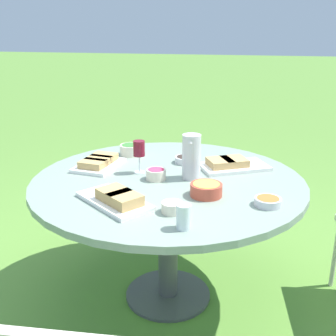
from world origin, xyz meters
name	(u,v)px	position (x,y,z in m)	size (l,w,h in m)	color
ground_plane	(168,295)	(0.00, 0.00, 0.00)	(40.00, 40.00, 0.00)	#5B8C38
dining_table	(168,194)	(0.00, 0.00, 0.65)	(1.45, 1.45, 0.73)	#4C4C51
water_pitcher	(191,157)	(-0.03, 0.12, 0.85)	(0.11, 0.10, 0.24)	silver
wine_glass	(139,150)	(-0.06, -0.17, 0.86)	(0.06, 0.06, 0.18)	silver
platter_bread_main	(231,164)	(-0.24, 0.31, 0.76)	(0.36, 0.43, 0.06)	white
platter_charcuterie	(99,163)	(-0.11, -0.43, 0.76)	(0.33, 0.25, 0.06)	white
platter_sandwich_side	(117,199)	(0.38, -0.16, 0.76)	(0.38, 0.42, 0.07)	white
bowl_fries	(206,189)	(0.19, 0.23, 0.77)	(0.15, 0.15, 0.06)	#B74733
bowl_salad	(131,149)	(-0.37, -0.32, 0.77)	(0.14, 0.14, 0.07)	beige
bowl_olives	(185,159)	(-0.29, 0.04, 0.75)	(0.12, 0.12, 0.04)	silver
bowl_dip_red	(156,174)	(0.02, -0.06, 0.76)	(0.11, 0.11, 0.06)	beige
bowl_dip_cream	(172,207)	(0.41, 0.11, 0.76)	(0.09, 0.09, 0.05)	beige
bowl_roasted_veg	(268,201)	(0.25, 0.52, 0.75)	(0.12, 0.12, 0.04)	silver
cup_water_near	(184,217)	(0.55, 0.18, 0.79)	(0.06, 0.06, 0.10)	silver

